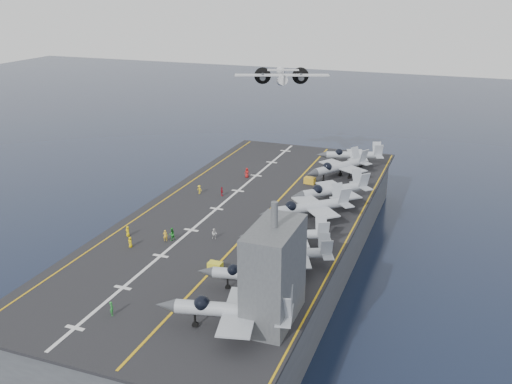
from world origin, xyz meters
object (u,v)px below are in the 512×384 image
(tow_cart_a, at_px, (215,266))
(transport_plane, at_px, (282,81))
(fighter_jet_0, at_px, (232,309))
(island_superstructure, at_px, (274,263))

(tow_cart_a, height_order, transport_plane, transport_plane)
(fighter_jet_0, bearing_deg, tow_cart_a, 122.22)
(island_superstructure, distance_m, fighter_jet_0, 7.08)
(fighter_jet_0, height_order, transport_plane, transport_plane)
(fighter_jet_0, relative_size, tow_cart_a, 9.07)
(island_superstructure, bearing_deg, transport_plane, 107.65)
(island_superstructure, xyz_separation_m, fighter_jet_0, (-3.66, -3.81, -4.72))
(fighter_jet_0, xyz_separation_m, transport_plane, (-22.57, 86.25, 11.85))
(island_superstructure, bearing_deg, tow_cart_a, 142.74)
(island_superstructure, relative_size, transport_plane, 0.54)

